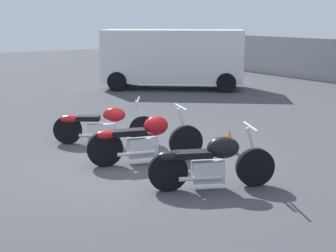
% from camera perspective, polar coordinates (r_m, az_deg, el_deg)
% --- Properties ---
extents(ground_plane, '(60.00, 60.00, 0.00)m').
position_cam_1_polar(ground_plane, '(8.50, -3.15, -4.75)').
color(ground_plane, '#424247').
extents(motorcycle_slot_0, '(1.32, 1.86, 0.97)m').
position_cam_1_polar(motorcycle_slot_0, '(9.87, -7.96, 0.08)').
color(motorcycle_slot_0, black).
rests_on(motorcycle_slot_0, ground_plane).
extents(motorcycle_slot_1, '(0.85, 2.12, 1.01)m').
position_cam_1_polar(motorcycle_slot_1, '(8.51, -2.89, -1.63)').
color(motorcycle_slot_1, black).
rests_on(motorcycle_slot_1, ground_plane).
extents(motorcycle_slot_2, '(1.01, 1.86, 0.98)m').
position_cam_1_polar(motorcycle_slot_2, '(7.25, 5.18, -4.37)').
color(motorcycle_slot_2, black).
rests_on(motorcycle_slot_2, ground_plane).
extents(parked_van, '(4.62, 5.13, 2.17)m').
position_cam_1_polar(parked_van, '(17.58, 0.63, 8.51)').
color(parked_van, white).
rests_on(parked_van, ground_plane).
extents(traffic_cone_near, '(0.29, 0.29, 0.45)m').
position_cam_1_polar(traffic_cone_near, '(9.36, 7.44, -1.72)').
color(traffic_cone_near, orange).
rests_on(traffic_cone_near, ground_plane).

